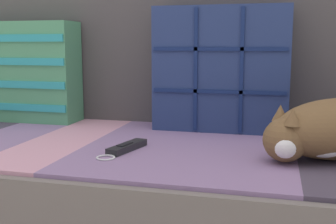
# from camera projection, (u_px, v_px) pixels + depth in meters

# --- Properties ---
(couch) EXTENTS (1.85, 0.84, 0.38)m
(couch) POSITION_uv_depth(u_px,v_px,m) (132.00, 199.00, 1.32)
(couch) COLOR #3D3838
(couch) RESTS_ON ground_plane
(sofa_backrest) EXTENTS (1.81, 0.14, 0.56)m
(sofa_backrest) POSITION_uv_depth(u_px,v_px,m) (161.00, 46.00, 1.58)
(sofa_backrest) COLOR #474242
(sofa_backrest) RESTS_ON couch
(throw_pillow_quilted) EXTENTS (0.44, 0.14, 0.41)m
(throw_pillow_quilted) POSITION_uv_depth(u_px,v_px,m) (221.00, 69.00, 1.39)
(throw_pillow_quilted) COLOR navy
(throw_pillow_quilted) RESTS_ON couch
(throw_pillow_striped) EXTENTS (0.45, 0.14, 0.37)m
(throw_pillow_striped) POSITION_uv_depth(u_px,v_px,m) (20.00, 72.00, 1.58)
(throw_pillow_striped) COLOR #4C9366
(throw_pillow_striped) RESTS_ON couch
(sleeping_cat) EXTENTS (0.40, 0.32, 0.15)m
(sleeping_cat) POSITION_uv_depth(u_px,v_px,m) (334.00, 131.00, 1.04)
(sleeping_cat) COLOR brown
(sleeping_cat) RESTS_ON couch
(game_remote_far) EXTENTS (0.09, 0.20, 0.02)m
(game_remote_far) POSITION_uv_depth(u_px,v_px,m) (126.00, 148.00, 1.14)
(game_remote_far) COLOR black
(game_remote_far) RESTS_ON couch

